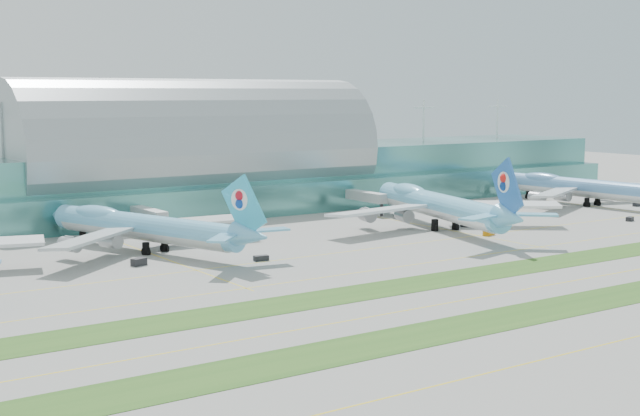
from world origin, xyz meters
TOP-DOWN VIEW (x-y plane):
  - ground at (0.00, 0.00)m, footprint 700.00×700.00m
  - terminal at (0.01, 128.79)m, footprint 340.00×69.10m
  - grass_strip_near at (0.00, -28.00)m, footprint 420.00×12.00m
  - grass_strip_far at (0.00, 2.00)m, footprint 420.00×12.00m
  - taxiline_b at (0.00, -14.00)m, footprint 420.00×0.35m
  - taxiline_c at (0.00, 18.00)m, footprint 420.00×0.35m
  - taxiline_d at (0.00, 40.00)m, footprint 420.00×0.35m
  - airliner_b at (-43.18, 68.73)m, footprint 63.25×73.48m
  - airliner_c at (41.92, 56.52)m, footprint 70.89×81.85m
  - airliner_d at (119.12, 68.35)m, footprint 66.51×75.61m
  - gse_c at (-51.36, 52.08)m, footprint 3.77×2.91m
  - gse_d at (-25.67, 41.60)m, footprint 3.61×2.13m
  - gse_e at (44.50, 38.50)m, footprint 4.11×2.83m
  - gse_f at (50.84, 53.26)m, footprint 4.21×2.64m
  - gse_g at (99.52, 34.03)m, footprint 3.38×2.55m
  - gse_h at (131.79, 55.05)m, footprint 3.39×2.08m

SIDE VIEW (x-z plane):
  - ground at x=0.00m, z-range 0.00..0.00m
  - taxiline_b at x=0.00m, z-range 0.00..0.01m
  - taxiline_c at x=0.00m, z-range 0.00..0.01m
  - taxiline_d at x=0.00m, z-range 0.00..0.01m
  - grass_strip_near at x=0.00m, z-range 0.00..0.08m
  - grass_strip_far at x=0.00m, z-range 0.00..0.08m
  - gse_d at x=-25.67m, z-range 0.00..1.23m
  - gse_g at x=99.52m, z-range 0.00..1.25m
  - gse_h at x=131.79m, z-range 0.00..1.45m
  - gse_e at x=44.50m, z-range 0.00..1.50m
  - gse_f at x=50.84m, z-range 0.00..1.66m
  - gse_c at x=-51.36m, z-range 0.00..1.69m
  - airliner_d at x=119.12m, z-range -3.98..16.82m
  - airliner_b at x=-43.18m, z-range -3.99..16.83m
  - airliner_c at x=41.92m, z-range -4.37..18.47m
  - terminal at x=0.01m, z-range -3.77..32.23m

